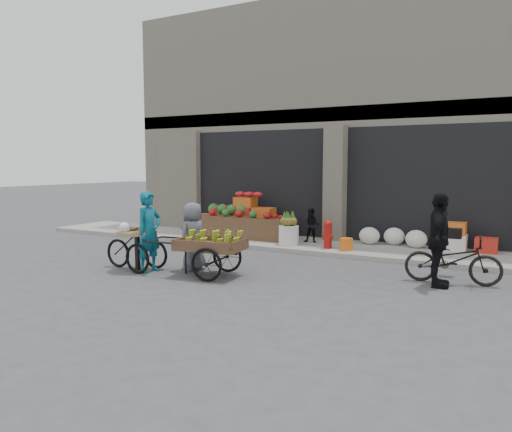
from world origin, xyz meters
The scene contains 15 objects.
ground centered at (0.00, 0.00, 0.00)m, with size 80.00×80.00×0.00m, color #424244.
sidewalk centered at (0.00, 4.10, 0.06)m, with size 18.00×2.20×0.12m, color gray.
building centered at (0.00, 8.03, 3.37)m, with size 14.00×6.45×7.00m.
fruit_display centered at (-2.48, 4.38, 0.67)m, with size 3.10×1.12×1.24m.
pineapple_bin centered at (-0.75, 3.60, 0.37)m, with size 0.52×0.52×0.50m, color silver.
fire_hydrant centered at (0.35, 3.55, 0.50)m, with size 0.22×0.22×0.71m.
orange_bucket centered at (0.85, 3.50, 0.27)m, with size 0.32×0.32×0.30m, color orange.
right_bay_goods centered at (2.61, 4.70, 0.41)m, with size 3.35×0.60×0.70m.
seated_person centered at (-0.35, 4.20, 0.58)m, with size 0.45×0.35×0.93m, color black.
banana_cart centered at (-0.80, -0.02, 0.67)m, with size 2.29×1.16×0.92m.
vendor_woman centered at (-2.09, -0.28, 0.84)m, with size 0.61×0.40×1.67m, color #0E5B72.
tricycle_cart centered at (-2.44, -0.28, 0.57)m, with size 1.42×0.84×0.95m.
vendor_grey centered at (-1.42, 0.31, 0.71)m, with size 0.70×0.45×1.43m, color slate.
bicycle centered at (3.54, 1.65, 0.45)m, with size 0.60×1.72×0.90m, color black.
cyclist centered at (3.34, 1.25, 0.86)m, with size 1.01×0.42×1.72m, color black.
Camera 1 is at (4.77, -8.11, 2.23)m, focal length 35.00 mm.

